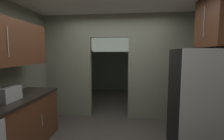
{
  "coord_description": "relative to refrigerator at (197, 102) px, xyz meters",
  "views": [
    {
      "loc": [
        0.33,
        -2.43,
        1.65
      ],
      "look_at": [
        -0.06,
        0.97,
        1.29
      ],
      "focal_mm": 25.47,
      "sensor_mm": 36.0,
      "label": 1
    }
  ],
  "objects": [
    {
      "name": "kitchen_partition",
      "position": [
        -1.38,
        1.31,
        0.51
      ],
      "size": [
        3.73,
        0.12,
        2.59
      ],
      "color": "gray",
      "rests_on": "ground"
    },
    {
      "name": "adjoining_room_shell",
      "position": [
        -1.43,
        3.42,
        0.44
      ],
      "size": [
        3.73,
        3.1,
        2.59
      ],
      "color": "gray",
      "rests_on": "ground"
    },
    {
      "name": "refrigerator",
      "position": [
        0.0,
        0.0,
        0.0
      ],
      "size": [
        0.76,
        0.79,
        1.71
      ],
      "color": "black",
      "rests_on": "ground"
    },
    {
      "name": "lower_cabinet_run",
      "position": [
        -2.95,
        -0.63,
        -0.39
      ],
      "size": [
        0.68,
        2.18,
        0.92
      ],
      "color": "brown",
      "rests_on": "ground"
    },
    {
      "name": "upper_cabinet_fridgeside",
      "position": [
        0.25,
        0.1,
        1.3
      ],
      "size": [
        0.36,
        0.84,
        0.83
      ],
      "color": "brown"
    },
    {
      "name": "boombox",
      "position": [
        -2.93,
        -0.5,
        0.18
      ],
      "size": [
        0.2,
        0.36,
        0.24
      ],
      "color": "#B2B2B7",
      "rests_on": "lower_cabinet_run"
    }
  ]
}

